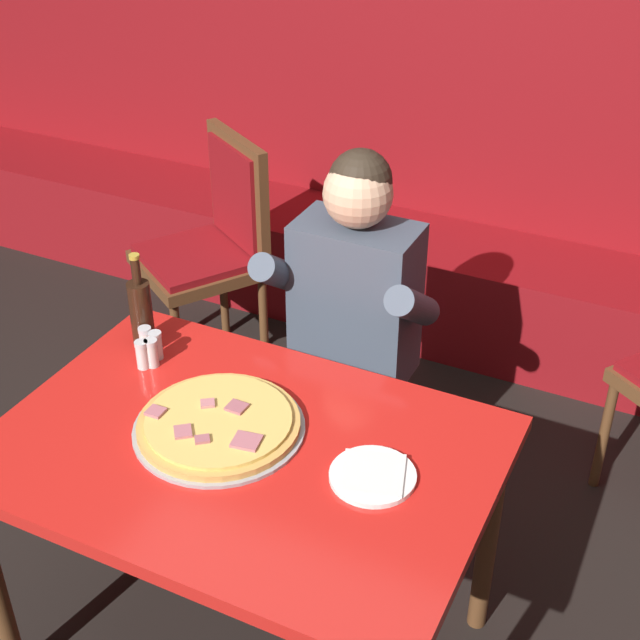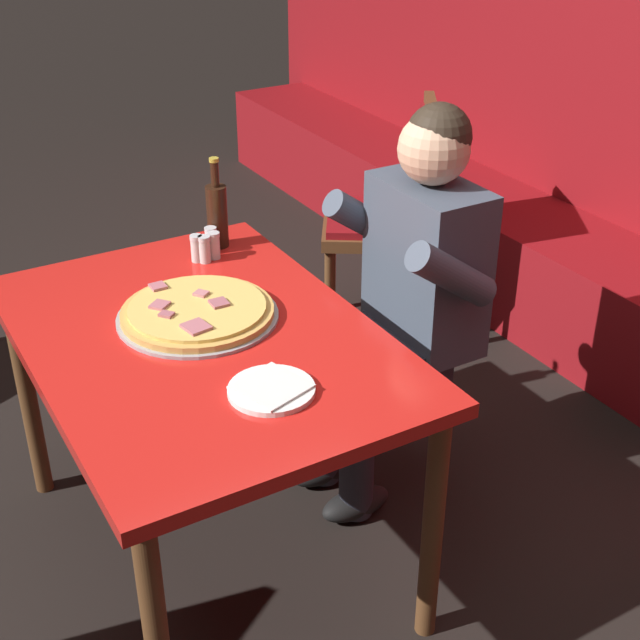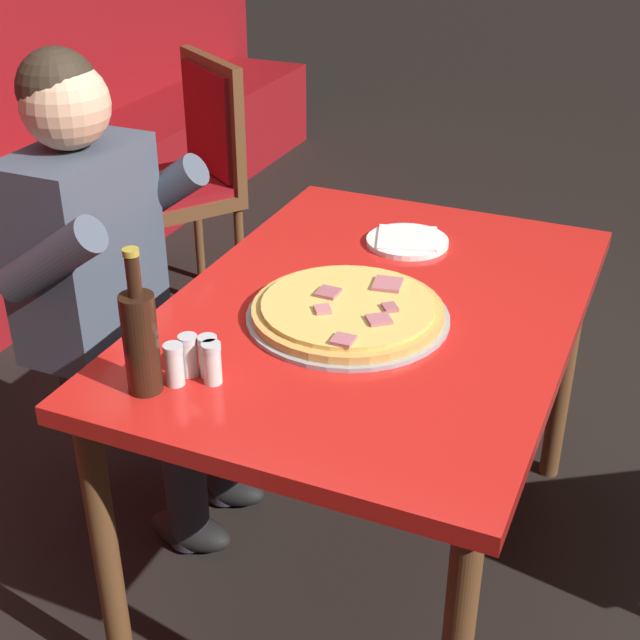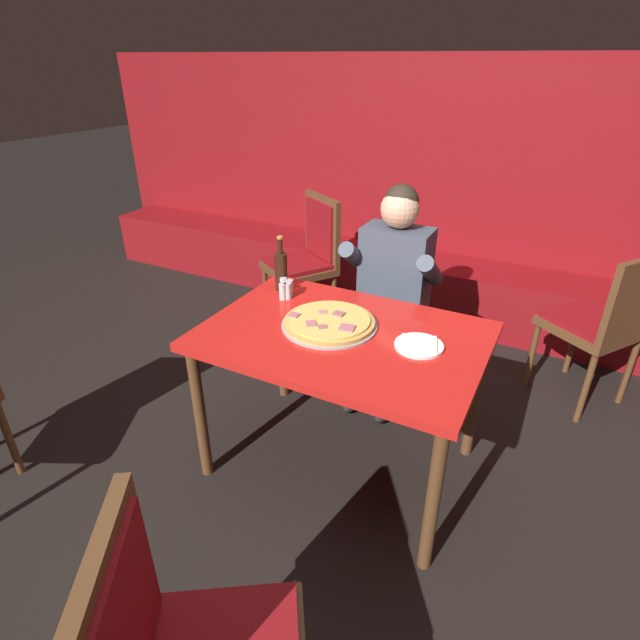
# 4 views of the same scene
# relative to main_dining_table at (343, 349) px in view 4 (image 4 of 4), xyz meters

# --- Properties ---
(ground_plane) EXTENTS (24.00, 24.00, 0.00)m
(ground_plane) POSITION_rel_main_dining_table_xyz_m (0.00, 0.00, -0.68)
(ground_plane) COLOR black
(booth_wall_panel) EXTENTS (6.80, 0.16, 1.90)m
(booth_wall_panel) POSITION_rel_main_dining_table_xyz_m (0.00, 2.18, 0.27)
(booth_wall_panel) COLOR maroon
(booth_wall_panel) RESTS_ON ground_plane
(booth_bench) EXTENTS (6.46, 0.48, 0.46)m
(booth_bench) POSITION_rel_main_dining_table_xyz_m (0.00, 1.86, -0.45)
(booth_bench) COLOR maroon
(booth_bench) RESTS_ON ground_plane
(main_dining_table) EXTENTS (1.25, 0.87, 0.77)m
(main_dining_table) POSITION_rel_main_dining_table_xyz_m (0.00, 0.00, 0.00)
(main_dining_table) COLOR brown
(main_dining_table) RESTS_ON ground_plane
(pizza) EXTENTS (0.44, 0.44, 0.05)m
(pizza) POSITION_rel_main_dining_table_xyz_m (-0.08, 0.03, 0.11)
(pizza) COLOR #9E9EA3
(pizza) RESTS_ON main_dining_table
(plate_white_paper) EXTENTS (0.21, 0.21, 0.02)m
(plate_white_paper) POSITION_rel_main_dining_table_xyz_m (0.34, 0.04, 0.10)
(plate_white_paper) COLOR white
(plate_white_paper) RESTS_ON main_dining_table
(beer_bottle) EXTENTS (0.07, 0.07, 0.29)m
(beer_bottle) POSITION_rel_main_dining_table_xyz_m (-0.49, 0.28, 0.20)
(beer_bottle) COLOR black
(beer_bottle) RESTS_ON main_dining_table
(shaker_black_pepper) EXTENTS (0.04, 0.04, 0.09)m
(shaker_black_pepper) POSITION_rel_main_dining_table_xyz_m (-0.45, 0.24, 0.13)
(shaker_black_pepper) COLOR silver
(shaker_black_pepper) RESTS_ON main_dining_table
(shaker_oregano) EXTENTS (0.04, 0.04, 0.09)m
(shaker_oregano) POSITION_rel_main_dining_table_xyz_m (-0.41, 0.23, 0.13)
(shaker_oregano) COLOR silver
(shaker_oregano) RESTS_ON main_dining_table
(shaker_parmesan) EXTENTS (0.04, 0.04, 0.09)m
(shaker_parmesan) POSITION_rel_main_dining_table_xyz_m (-0.40, 0.19, 0.13)
(shaker_parmesan) COLOR silver
(shaker_parmesan) RESTS_ON main_dining_table
(shaker_red_pepper_flakes) EXTENTS (0.04, 0.04, 0.09)m
(shaker_red_pepper_flakes) POSITION_rel_main_dining_table_xyz_m (-0.42, 0.17, 0.13)
(shaker_red_pepper_flakes) COLOR silver
(shaker_red_pepper_flakes) RESTS_ON main_dining_table
(diner_seated_blue_shirt) EXTENTS (0.53, 0.53, 1.27)m
(diner_seated_blue_shirt) POSITION_rel_main_dining_table_xyz_m (-0.03, 0.67, 0.02)
(diner_seated_blue_shirt) COLOR black
(diner_seated_blue_shirt) RESTS_ON ground_plane
(dining_chair_side_aisle) EXTENTS (0.61, 0.61, 0.97)m
(dining_chair_side_aisle) POSITION_rel_main_dining_table_xyz_m (1.09, 1.15, -0.11)
(dining_chair_side_aisle) COLOR brown
(dining_chair_side_aisle) RESTS_ON ground_plane
(dining_chair_near_left) EXTENTS (0.61, 0.61, 1.00)m
(dining_chair_near_left) POSITION_rel_main_dining_table_xyz_m (-0.85, 1.23, -0.09)
(dining_chair_near_left) COLOR brown
(dining_chair_near_left) RESTS_ON ground_plane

